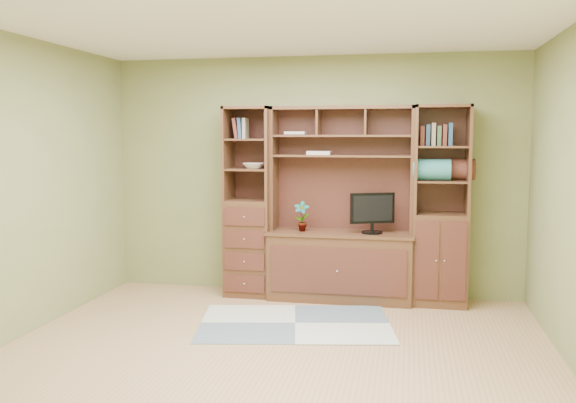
% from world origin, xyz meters
% --- Properties ---
extents(room, '(4.60, 4.10, 2.64)m').
position_xyz_m(room, '(0.00, 0.00, 1.30)').
color(room, tan).
rests_on(room, ground).
extents(center_hutch, '(1.54, 0.53, 2.05)m').
position_xyz_m(center_hutch, '(0.33, 1.73, 1.02)').
color(center_hutch, '#4A2B19').
rests_on(center_hutch, ground).
extents(left_tower, '(0.50, 0.45, 2.05)m').
position_xyz_m(left_tower, '(-0.67, 1.77, 1.02)').
color(left_tower, '#4A2B19').
rests_on(left_tower, ground).
extents(right_tower, '(0.55, 0.45, 2.05)m').
position_xyz_m(right_tower, '(1.36, 1.77, 1.02)').
color(right_tower, '#4A2B19').
rests_on(right_tower, ground).
extents(rug, '(1.94, 1.47, 0.01)m').
position_xyz_m(rug, '(0.02, 0.80, 0.01)').
color(rug, gray).
rests_on(rug, ground).
extents(monitor, '(0.52, 0.38, 0.58)m').
position_xyz_m(monitor, '(0.67, 1.70, 1.02)').
color(monitor, black).
rests_on(monitor, center_hutch).
extents(orchid, '(0.17, 0.11, 0.32)m').
position_xyz_m(orchid, '(-0.08, 1.70, 0.89)').
color(orchid, '#A96439').
rests_on(orchid, center_hutch).
extents(magazines, '(0.25, 0.18, 0.04)m').
position_xyz_m(magazines, '(0.09, 1.82, 1.56)').
color(magazines, '#C0B1A3').
rests_on(magazines, center_hutch).
extents(bowl, '(0.24, 0.24, 0.06)m').
position_xyz_m(bowl, '(-0.61, 1.77, 1.42)').
color(bowl, silver).
rests_on(bowl, left_tower).
extents(blanket_teal, '(0.37, 0.22, 0.22)m').
position_xyz_m(blanket_teal, '(1.26, 1.73, 1.40)').
color(blanket_teal, '#2E7779').
rests_on(blanket_teal, right_tower).
extents(blanket_red, '(0.39, 0.22, 0.22)m').
position_xyz_m(blanket_red, '(1.50, 1.85, 1.40)').
color(blanket_red, brown).
rests_on(blanket_red, right_tower).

